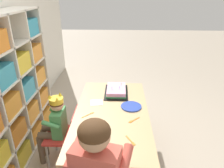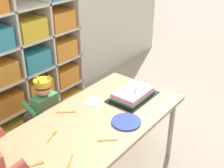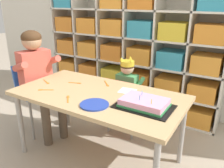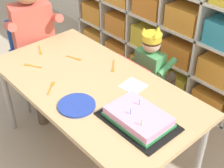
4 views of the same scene
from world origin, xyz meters
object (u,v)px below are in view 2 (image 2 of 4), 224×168
(activity_table, at_px, (95,125))
(fork_by_napkin, at_px, (34,165))
(classroom_chair_blue, at_px, (53,125))
(fork_at_table_front_edge, at_px, (70,163))
(fork_near_child_seat, at_px, (106,140))
(child_with_crown, at_px, (42,107))
(fork_beside_plate_stack, at_px, (53,136))
(fork_scattered_mid_table, at_px, (67,112))
(birthday_cake_on_tray, at_px, (133,94))
(paper_plate_stack, at_px, (126,122))

(activity_table, distance_m, fork_by_napkin, 0.57)
(classroom_chair_blue, bearing_deg, fork_by_napkin, 42.05)
(fork_at_table_front_edge, relative_size, fork_near_child_seat, 1.10)
(fork_by_napkin, bearing_deg, activity_table, -152.83)
(child_with_crown, xyz_separation_m, fork_near_child_seat, (-0.12, -0.79, 0.12))
(classroom_chair_blue, xyz_separation_m, fork_beside_plate_stack, (-0.30, -0.38, 0.26))
(activity_table, height_order, classroom_chair_blue, activity_table)
(activity_table, distance_m, fork_near_child_seat, 0.26)
(fork_at_table_front_edge, relative_size, fork_scattered_mid_table, 1.05)
(activity_table, xyz_separation_m, birthday_cake_on_tray, (0.43, -0.04, 0.08))
(paper_plate_stack, height_order, fork_by_napkin, paper_plate_stack)
(child_with_crown, bearing_deg, paper_plate_stack, 98.73)
(classroom_chair_blue, xyz_separation_m, fork_scattered_mid_table, (-0.04, -0.25, 0.26))
(activity_table, height_order, child_with_crown, child_with_crown)
(child_with_crown, height_order, birthday_cake_on_tray, child_with_crown)
(classroom_chair_blue, relative_size, birthday_cake_on_tray, 1.52)
(fork_by_napkin, bearing_deg, paper_plate_stack, -169.70)
(classroom_chair_blue, height_order, fork_at_table_front_edge, fork_at_table_front_edge)
(birthday_cake_on_tray, xyz_separation_m, fork_at_table_front_edge, (-0.86, -0.14, -0.03))
(birthday_cake_on_tray, bearing_deg, activity_table, 175.26)
(paper_plate_stack, height_order, fork_near_child_seat, paper_plate_stack)
(activity_table, distance_m, fork_at_table_front_edge, 0.47)
(child_with_crown, relative_size, fork_beside_plate_stack, 6.80)
(classroom_chair_blue, bearing_deg, paper_plate_stack, 100.11)
(birthday_cake_on_tray, bearing_deg, paper_plate_stack, -153.18)
(classroom_chair_blue, height_order, fork_scattered_mid_table, fork_scattered_mid_table)
(fork_at_table_front_edge, bearing_deg, child_with_crown, 30.67)
(fork_scattered_mid_table, height_order, fork_near_child_seat, same)
(paper_plate_stack, height_order, fork_at_table_front_edge, paper_plate_stack)
(paper_plate_stack, bearing_deg, fork_near_child_seat, -177.22)
(fork_at_table_front_edge, bearing_deg, classroom_chair_blue, 26.78)
(child_with_crown, distance_m, paper_plate_stack, 0.80)
(fork_beside_plate_stack, distance_m, fork_at_table_front_edge, 0.29)
(birthday_cake_on_tray, xyz_separation_m, fork_by_napkin, (-0.99, 0.01, -0.03))
(paper_plate_stack, bearing_deg, child_with_crown, 98.75)
(birthday_cake_on_tray, distance_m, fork_scattered_mid_table, 0.55)
(paper_plate_stack, bearing_deg, classroom_chair_blue, 100.13)
(activity_table, distance_m, classroom_chair_blue, 0.52)
(activity_table, height_order, fork_near_child_seat, fork_near_child_seat)
(classroom_chair_blue, bearing_deg, fork_near_child_seat, 79.82)
(fork_by_napkin, bearing_deg, fork_near_child_seat, -178.60)
(fork_near_child_seat, bearing_deg, birthday_cake_on_tray, 65.97)
(fork_scattered_mid_table, bearing_deg, paper_plate_stack, 156.91)
(fork_by_napkin, bearing_deg, fork_at_table_front_edge, 157.40)
(fork_at_table_front_edge, bearing_deg, fork_near_child_seat, -37.76)
(activity_table, height_order, birthday_cake_on_tray, birthday_cake_on_tray)
(activity_table, relative_size, classroom_chair_blue, 2.26)
(activity_table, xyz_separation_m, fork_beside_plate_stack, (-0.32, 0.10, 0.05))
(activity_table, relative_size, fork_by_napkin, 11.31)
(classroom_chair_blue, bearing_deg, fork_at_table_front_edge, 57.34)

